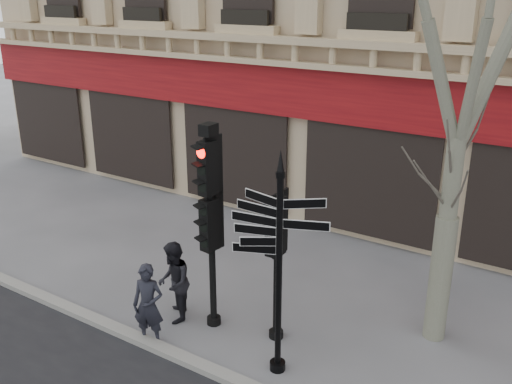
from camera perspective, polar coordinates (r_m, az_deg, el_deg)
ground at (r=10.86m, az=0.36°, el=-14.03°), size 80.00×80.00×0.00m
kerb at (r=9.89m, az=-4.26°, el=-17.48°), size 80.00×0.25×0.12m
fingerpost at (r=8.72m, az=2.37°, el=-3.69°), size 1.92×1.92×3.82m
traffic_signal_main at (r=10.08m, az=-4.57°, el=-1.13°), size 0.46×0.35×3.89m
traffic_signal_secondary at (r=9.85m, az=2.15°, el=-5.00°), size 0.47×0.34×2.75m
pedestrian_a at (r=10.39m, az=-10.72°, el=-11.07°), size 0.66×0.54×1.55m
pedestrian_b at (r=11.01m, az=-8.23°, el=-8.91°), size 0.95×0.98×1.59m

